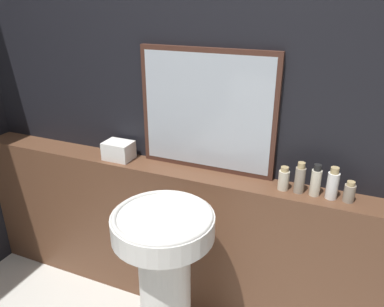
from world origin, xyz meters
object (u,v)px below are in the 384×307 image
Objects in this scene: body_wash_bottle at (333,184)px; lotion_bottle at (316,181)px; towel_stack at (119,150)px; conditioner_bottle at (300,179)px; mirror at (207,112)px; shampoo_bottle at (284,179)px; hand_soap_bottle at (349,192)px; pedestal_sink at (165,275)px.

lotion_bottle is at bearing -180.00° from body_wash_bottle.
towel_stack is at bearing 180.00° from lotion_bottle.
lotion_bottle is (0.07, -0.00, 0.00)m from conditioner_bottle.
mirror is 4.72× the size of conditioner_bottle.
shampoo_bottle is (0.96, 0.00, 0.00)m from towel_stack.
mirror is at bearing 172.64° from lotion_bottle.
hand_soap_bottle is (1.26, -0.00, -0.01)m from towel_stack.
shampoo_bottle is (0.45, 0.43, 0.41)m from pedestal_sink.
body_wash_bottle reaches higher than shampoo_bottle.
pedestal_sink is 0.90m from body_wash_bottle.
towel_stack is at bearing 180.00° from body_wash_bottle.
shampoo_bottle is at bearing 180.00° from hand_soap_bottle.
shampoo_bottle is 0.23m from body_wash_bottle.
body_wash_bottle is 0.08m from hand_soap_bottle.
lotion_bottle reaches higher than shampoo_bottle.
mirror is (0.01, 0.50, 0.68)m from pedestal_sink.
body_wash_bottle reaches higher than pedestal_sink.
towel_stack is (-0.52, -0.08, -0.27)m from mirror.
body_wash_bottle is at bearing 0.00° from lotion_bottle.
body_wash_bottle is at bearing -0.00° from shampoo_bottle.
mirror is 4.68× the size of body_wash_bottle.
body_wash_bottle reaches higher than conditioner_bottle.
mirror reaches higher than conditioner_bottle.
shampoo_bottle is at bearing 43.70° from pedestal_sink.
lotion_bottle is at bearing 180.00° from hand_soap_bottle.
shampoo_bottle is 0.76× the size of body_wash_bottle.
mirror is 0.71m from body_wash_bottle.
mirror is 4.67× the size of lotion_bottle.
pedestal_sink is 0.74m from shampoo_bottle.
body_wash_bottle is at bearing 180.00° from hand_soap_bottle.
pedestal_sink is at bearing -40.27° from towel_stack.
body_wash_bottle is (1.18, 0.00, 0.02)m from towel_stack.
towel_stack is 1.60× the size of hand_soap_bottle.
shampoo_bottle reaches higher than pedestal_sink.
conditioner_bottle is 1.54× the size of hand_soap_bottle.
shampoo_bottle reaches higher than hand_soap_bottle.
body_wash_bottle is at bearing 0.00° from towel_stack.
pedestal_sink is 0.85m from lotion_bottle.
conditioner_bottle is at bearing 0.00° from shampoo_bottle.
shampoo_bottle reaches higher than towel_stack.
shampoo_bottle is 0.76× the size of conditioner_bottle.
mirror is 6.18× the size of shampoo_bottle.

